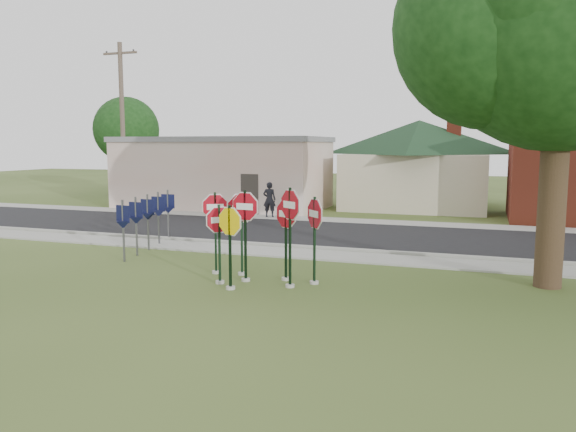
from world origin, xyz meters
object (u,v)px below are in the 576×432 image
(stop_sign_left, at_px, (219,235))
(stop_sign_center, at_px, (245,222))
(oak_tree, at_px, (563,15))
(stop_sign_yellow, at_px, (230,237))
(utility_pole_near, at_px, (123,123))
(pedestrian, at_px, (269,200))

(stop_sign_left, bearing_deg, stop_sign_center, 40.98)
(stop_sign_left, distance_m, oak_tree, 10.36)
(oak_tree, bearing_deg, stop_sign_yellow, -158.77)
(utility_pole_near, bearing_deg, stop_sign_center, -45.12)
(stop_sign_yellow, height_order, oak_tree, oak_tree)
(stop_sign_yellow, height_order, stop_sign_left, stop_sign_yellow)
(stop_sign_center, xyz_separation_m, utility_pole_near, (-13.73, 13.78, 3.33))
(stop_sign_left, height_order, oak_tree, oak_tree)
(stop_sign_yellow, relative_size, pedestrian, 1.28)
(stop_sign_center, height_order, oak_tree, oak_tree)
(stop_sign_center, xyz_separation_m, stop_sign_yellow, (-0.02, -0.94, -0.26))
(oak_tree, distance_m, utility_pole_near, 24.56)
(stop_sign_center, height_order, utility_pole_near, utility_pole_near)
(oak_tree, bearing_deg, pedestrian, 138.47)
(stop_sign_yellow, distance_m, stop_sign_left, 0.71)
(oak_tree, bearing_deg, utility_pole_near, 151.45)
(stop_sign_center, height_order, stop_sign_left, stop_sign_center)
(stop_sign_center, distance_m, stop_sign_yellow, 0.98)
(oak_tree, relative_size, pedestrian, 5.80)
(stop_sign_left, distance_m, pedestrian, 13.74)
(stop_sign_center, bearing_deg, stop_sign_left, -139.02)
(stop_sign_left, xyz_separation_m, oak_tree, (8.33, 2.56, 5.61))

